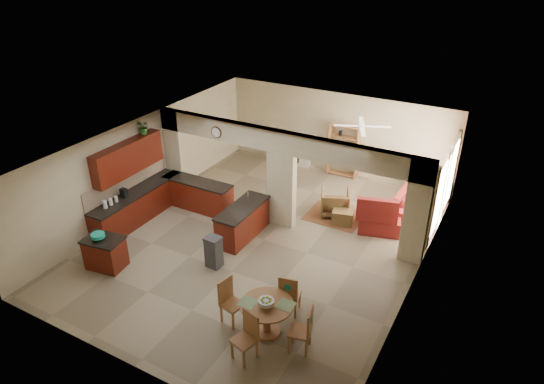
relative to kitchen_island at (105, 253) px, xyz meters
The scene contains 39 objects.
floor 4.08m from the kitchen_island, 45.87° to the left, with size 10.00×10.00×0.00m, color gray.
ceiling 4.71m from the kitchen_island, 45.87° to the left, with size 10.00×10.00×0.00m, color white.
wall_back 8.46m from the kitchen_island, 70.33° to the left, with size 8.00×8.00×0.00m, color beige.
wall_front 3.65m from the kitchen_island, 36.37° to the right, with size 8.00×8.00×0.00m, color beige.
wall_left 3.29m from the kitchen_island, 111.87° to the left, with size 10.00×10.00×0.00m, color beige.
wall_right 7.49m from the kitchen_island, 23.12° to the left, with size 10.00×10.00×0.00m, color beige.
partition_left_pier 4.13m from the kitchen_island, 102.54° to the left, with size 0.60×0.25×2.80m, color beige.
partition_center_pier 4.88m from the kitchen_island, 54.16° to the left, with size 0.80×0.25×2.20m, color beige.
partition_right_pier 7.68m from the kitchen_island, 30.96° to the left, with size 0.60×0.25×2.80m, color beige.
partition_header 5.26m from the kitchen_island, 54.16° to the left, with size 8.00×0.25×0.60m, color beige.
kitchen_counter 2.70m from the kitchen_island, 99.18° to the left, with size 2.52×3.29×1.48m.
upper_cabinets 2.78m from the kitchen_island, 115.09° to the left, with size 0.35×2.40×0.90m, color #481608.
peninsula 3.58m from the kitchen_island, 51.51° to the left, with size 0.70×1.85×0.91m.
wall_clock 4.36m from the kitchen_island, 77.58° to the left, with size 0.34×0.34×0.03m, color #532F1B.
rug 6.45m from the kitchen_island, 51.23° to the left, with size 1.60×1.30×0.01m, color brown.
fireplace 7.85m from the kitchen_island, 80.99° to the left, with size 1.60×0.35×1.20m.
shelving_unit 8.38m from the kitchen_island, 67.66° to the left, with size 1.00×0.32×1.80m, color #9E6C36.
window_a 8.61m from the kitchen_island, 37.50° to the left, with size 0.02×0.90×1.90m, color white.
window_b 9.73m from the kitchen_island, 45.49° to the left, with size 0.02×0.90×1.90m, color white.
glazed_door 9.13m from the kitchen_island, 41.74° to the left, with size 0.02×0.70×2.10m, color white.
drape_a_left 8.22m from the kitchen_island, 34.33° to the left, with size 0.10×0.28×2.30m, color #421C1A.
drape_a_right 8.95m from the kitchen_island, 40.71° to the left, with size 0.10×0.28×2.30m, color #421C1A.
drape_b_left 9.28m from the kitchen_island, 43.06° to the left, with size 0.10×0.28×2.30m, color #421C1A.
drape_b_right 10.14m from the kitchen_island, 48.04° to the left, with size 0.10×0.28×2.30m, color #421C1A.
ceiling_fan 7.64m from the kitchen_island, 53.81° to the left, with size 1.00×1.00×0.10m, color white.
kitchen_island is the anchor object (origin of this frame).
teal_bowl 0.49m from the kitchen_island, 134.17° to the right, with size 0.33×0.33×0.16m, color #15967D.
trash_can 2.67m from the kitchen_island, 29.30° to the left, with size 0.36×0.31×0.77m, color #323234.
dining_table 4.60m from the kitchen_island, ahead, with size 1.10×1.10×0.75m.
fruit_bowl 4.64m from the kitchen_island, ahead, with size 0.32×0.32×0.17m, color #7FAC24.
sofa 8.93m from the kitchen_island, 46.65° to the left, with size 1.09×2.78×0.81m, color maroon.
chaise 7.32m from the kitchen_island, 42.62° to the left, with size 1.12×0.91×0.45m, color maroon.
armchair 6.50m from the kitchen_island, 52.52° to the left, with size 0.82×0.84×0.76m, color maroon.
ottoman 6.49m from the kitchen_island, 47.75° to the left, with size 0.59×0.59×0.43m, color maroon.
plant 3.72m from the kitchen_island, 109.11° to the left, with size 0.37×0.32×0.41m, color #1B4F15.
chair_north 4.79m from the kitchen_island, ahead, with size 0.49×0.49×1.02m.
chair_east 5.48m from the kitchen_island, ahead, with size 0.50×0.50×1.02m.
chair_south 4.65m from the kitchen_island, ahead, with size 0.52×0.52×1.02m.
chair_west 3.72m from the kitchen_island, ahead, with size 0.49×0.49×1.02m.
Camera 1 is at (5.50, -9.54, 7.29)m, focal length 32.00 mm.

